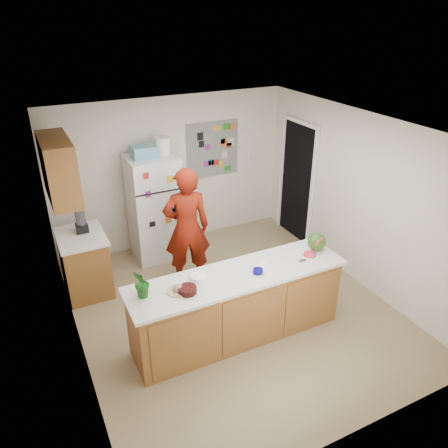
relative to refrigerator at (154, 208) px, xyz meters
name	(u,v)px	position (x,y,z in m)	size (l,w,h in m)	color
floor	(233,309)	(0.45, -1.88, -0.86)	(4.00, 4.50, 0.02)	brown
wall_back	(171,172)	(0.45, 0.38, 0.40)	(4.00, 0.02, 2.50)	beige
wall_left	(67,266)	(-1.56, -1.88, 0.40)	(0.02, 4.50, 2.50)	beige
wall_right	(358,200)	(2.46, -1.88, 0.40)	(0.02, 4.50, 2.50)	beige
ceiling	(235,128)	(0.45, -1.88, 1.66)	(4.00, 4.50, 0.02)	white
doorway	(297,182)	(2.44, -0.43, 0.17)	(0.03, 0.85, 2.04)	black
peninsula_base	(238,307)	(0.25, -2.38, -0.41)	(2.60, 0.62, 0.88)	brown
peninsula_top	(238,276)	(0.25, -2.38, 0.05)	(2.68, 0.70, 0.04)	silver
side_counter_base	(85,264)	(-1.24, -0.53, -0.42)	(0.60, 0.80, 0.86)	brown
side_counter_top	(80,237)	(-1.24, -0.53, 0.03)	(0.64, 0.84, 0.04)	silver
upper_cabinets	(59,169)	(-1.37, -0.58, 1.05)	(0.35, 1.00, 0.80)	brown
refrigerator	(154,208)	(0.00, 0.00, 0.00)	(0.75, 0.70, 1.70)	silver
fridge_top_bin	(144,152)	(-0.10, 0.00, 0.94)	(0.35, 0.28, 0.18)	#5999B2
photo_collage	(213,149)	(1.20, 0.36, 0.70)	(0.95, 0.01, 0.95)	slate
person	(187,228)	(0.15, -1.00, 0.06)	(0.66, 0.43, 1.82)	maroon
blender_appliance	(81,220)	(-1.19, -0.43, 0.24)	(0.14, 0.14, 0.38)	black
cutting_board	(313,252)	(1.34, -2.36, 0.08)	(0.36, 0.27, 0.01)	white
watermelon	(317,242)	(1.40, -2.34, 0.20)	(0.24, 0.24, 0.24)	#315C10
watermelon_slice	(310,254)	(1.25, -2.41, 0.09)	(0.15, 0.15, 0.02)	#E73562
cherry_bowl	(188,290)	(-0.42, -2.46, 0.11)	(0.21, 0.21, 0.07)	black
white_bowl	(198,278)	(-0.22, -2.28, 0.10)	(0.18, 0.18, 0.06)	white
cobalt_bowl	(258,271)	(0.47, -2.46, 0.10)	(0.12, 0.12, 0.05)	#0A035C
plate	(178,291)	(-0.51, -2.39, 0.08)	(0.26, 0.26, 0.02)	beige
paper_towel	(264,267)	(0.60, -2.39, 0.08)	(0.17, 0.16, 0.02)	white
keys	(303,261)	(1.10, -2.47, 0.08)	(0.10, 0.04, 0.01)	gray
potted_plant	(142,284)	(-0.89, -2.33, 0.25)	(0.20, 0.16, 0.36)	#13430E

